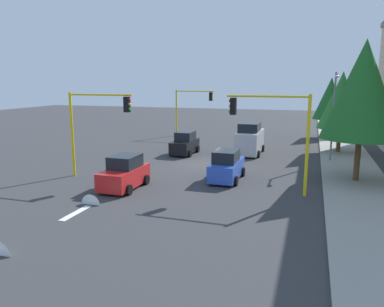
% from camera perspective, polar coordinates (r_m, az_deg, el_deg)
% --- Properties ---
extents(ground_plane, '(120.00, 120.00, 0.00)m').
position_cam_1_polar(ground_plane, '(28.64, 1.99, -1.71)').
color(ground_plane, '#353538').
extents(sidewalk_kerb, '(80.00, 4.00, 0.15)m').
position_cam_1_polar(sidewalk_kerb, '(32.60, 22.60, -0.87)').
color(sidewalk_kerb, gray).
rests_on(sidewalk_kerb, ground).
extents(lane_arrow_near, '(2.40, 1.10, 1.10)m').
position_cam_1_polar(lane_arrow_near, '(19.72, -16.08, -8.01)').
color(lane_arrow_near, silver).
rests_on(lane_arrow_near, ground).
extents(traffic_signal_near_left, '(0.36, 4.59, 5.63)m').
position_cam_1_polar(traffic_signal_near_left, '(21.09, 12.52, 4.49)').
color(traffic_signal_near_left, yellow).
rests_on(traffic_signal_near_left, ground).
extents(traffic_signal_far_right, '(0.36, 4.59, 5.38)m').
position_cam_1_polar(traffic_signal_far_right, '(43.06, -0.08, 7.67)').
color(traffic_signal_far_right, yellow).
rests_on(traffic_signal_far_right, ground).
extents(traffic_signal_near_right, '(0.36, 4.59, 5.61)m').
position_cam_1_polar(traffic_signal_near_right, '(24.89, -14.64, 5.30)').
color(traffic_signal_near_right, yellow).
rests_on(traffic_signal_near_right, ground).
extents(street_lamp_curbside, '(2.15, 0.28, 7.00)m').
position_cam_1_polar(street_lamp_curbside, '(30.59, 20.95, 6.62)').
color(street_lamp_curbside, slate).
rests_on(street_lamp_curbside, ground).
extents(tree_roadside_near, '(4.80, 4.80, 8.80)m').
position_cam_1_polar(tree_roadside_near, '(25.04, 24.77, 8.86)').
color(tree_roadside_near, brown).
rests_on(tree_roadside_near, ground).
extents(tree_roadside_mid, '(3.93, 3.93, 7.18)m').
position_cam_1_polar(tree_roadside_mid, '(34.99, 21.97, 7.59)').
color(tree_roadside_mid, brown).
rests_on(tree_roadside_mid, ground).
extents(tree_roadside_far, '(3.72, 3.72, 6.78)m').
position_cam_1_polar(tree_roadside_far, '(44.95, 20.49, 7.92)').
color(tree_roadside_far, brown).
rests_on(tree_roadside_far, ground).
extents(delivery_van_silver, '(4.80, 2.22, 2.77)m').
position_cam_1_polar(delivery_van_silver, '(33.11, 8.83, 2.14)').
color(delivery_van_silver, '#B2B5BA').
rests_on(delivery_van_silver, ground).
extents(car_blue, '(3.97, 1.93, 1.98)m').
position_cam_1_polar(car_blue, '(24.13, 5.32, -1.97)').
color(car_blue, blue).
rests_on(car_blue, ground).
extents(car_red, '(3.74, 2.01, 1.98)m').
position_cam_1_polar(car_red, '(22.54, -10.33, -3.02)').
color(car_red, red).
rests_on(car_red, ground).
extents(car_black, '(3.70, 1.93, 1.98)m').
position_cam_1_polar(car_black, '(32.71, -1.11, 1.48)').
color(car_black, black).
rests_on(car_black, ground).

